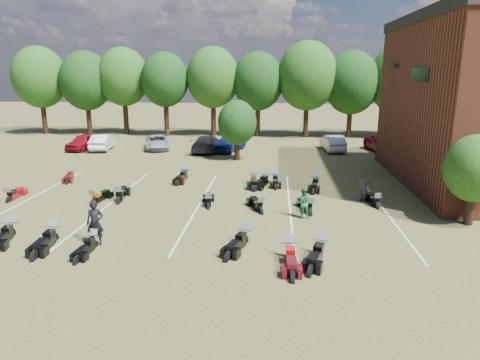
# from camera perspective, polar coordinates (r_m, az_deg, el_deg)

# --- Properties ---
(ground) EXTENTS (160.00, 160.00, 0.00)m
(ground) POSITION_cam_1_polar(r_m,az_deg,el_deg) (20.68, 1.33, -6.01)
(ground) COLOR brown
(ground) RESTS_ON ground
(car_0) EXTENTS (2.42, 4.54, 1.47)m
(car_0) POSITION_cam_1_polar(r_m,az_deg,el_deg) (42.92, -20.06, 4.81)
(car_0) COLOR maroon
(car_0) RESTS_ON ground
(car_1) EXTENTS (2.16, 4.64, 1.47)m
(car_1) POSITION_cam_1_polar(r_m,az_deg,el_deg) (42.29, -17.82, 4.87)
(car_1) COLOR #BBBBC0
(car_1) RESTS_ON ground
(car_2) EXTENTS (3.37, 5.11, 1.30)m
(car_2) POSITION_cam_1_polar(r_m,az_deg,el_deg) (41.37, -11.00, 4.97)
(car_2) COLOR #96979E
(car_2) RESTS_ON ground
(car_3) EXTENTS (2.60, 5.33, 1.49)m
(car_3) POSITION_cam_1_polar(r_m,az_deg,el_deg) (39.33, -4.31, 4.86)
(car_3) COLOR black
(car_3) RESTS_ON ground
(car_4) EXTENTS (3.26, 4.94, 1.56)m
(car_4) POSITION_cam_1_polar(r_m,az_deg,el_deg) (39.64, -1.45, 5.02)
(car_4) COLOR navy
(car_4) RESTS_ON ground
(car_5) EXTENTS (2.03, 4.70, 1.50)m
(car_5) POSITION_cam_1_polar(r_m,az_deg,el_deg) (40.58, 12.25, 4.87)
(car_5) COLOR #B3B2AE
(car_5) RESTS_ON ground
(car_6) EXTENTS (3.52, 5.86, 1.52)m
(car_6) POSITION_cam_1_polar(r_m,az_deg,el_deg) (41.04, 18.99, 4.54)
(car_6) COLOR #4F0415
(car_6) RESTS_ON ground
(car_7) EXTENTS (4.04, 5.85, 1.57)m
(car_7) POSITION_cam_1_polar(r_m,az_deg,el_deg) (41.95, 22.24, 4.48)
(car_7) COLOR #323236
(car_7) RESTS_ON ground
(person_black) EXTENTS (0.78, 0.57, 1.95)m
(person_black) POSITION_cam_1_polar(r_m,az_deg,el_deg) (19.09, -18.76, -5.46)
(person_black) COLOR black
(person_black) RESTS_ON ground
(person_green) EXTENTS (0.83, 0.69, 1.57)m
(person_green) POSITION_cam_1_polar(r_m,az_deg,el_deg) (21.66, 8.39, -3.02)
(person_green) COLOR #26663D
(person_green) RESTS_ON ground
(person_grey) EXTENTS (1.11, 0.85, 1.75)m
(person_grey) POSITION_cam_1_polar(r_m,az_deg,el_deg) (25.01, 16.13, -0.87)
(person_grey) COLOR #544D48
(person_grey) RESTS_ON ground
(motorcycle_0) EXTENTS (1.28, 2.53, 1.35)m
(motorcycle_0) POSITION_cam_1_polar(r_m,az_deg,el_deg) (21.83, -28.14, -6.66)
(motorcycle_0) COLOR black
(motorcycle_0) RESTS_ON ground
(motorcycle_1) EXTENTS (0.98, 2.52, 1.37)m
(motorcycle_1) POSITION_cam_1_polar(r_m,az_deg,el_deg) (20.43, -23.52, -7.52)
(motorcycle_1) COLOR black
(motorcycle_1) RESTS_ON ground
(motorcycle_2) EXTENTS (0.72, 2.03, 1.12)m
(motorcycle_2) POSITION_cam_1_polar(r_m,az_deg,el_deg) (19.12, -18.89, -8.57)
(motorcycle_2) COLOR black
(motorcycle_2) RESTS_ON ground
(motorcycle_3) EXTENTS (1.44, 2.49, 1.32)m
(motorcycle_3) POSITION_cam_1_polar(r_m,az_deg,el_deg) (18.50, 0.56, -8.53)
(motorcycle_3) COLOR black
(motorcycle_3) RESTS_ON ground
(motorcycle_4) EXTENTS (1.47, 2.58, 1.37)m
(motorcycle_4) POSITION_cam_1_polar(r_m,az_deg,el_deg) (17.71, 10.64, -9.88)
(motorcycle_4) COLOR black
(motorcycle_4) RESTS_ON ground
(motorcycle_6) EXTENTS (0.84, 2.45, 1.36)m
(motorcycle_6) POSITION_cam_1_polar(r_m,az_deg,el_deg) (17.25, 6.60, -10.40)
(motorcycle_6) COLOR #460A11
(motorcycle_6) RESTS_ON ground
(motorcycle_7) EXTENTS (0.89, 2.26, 1.23)m
(motorcycle_7) POSITION_cam_1_polar(r_m,az_deg,el_deg) (27.55, -28.38, -2.57)
(motorcycle_7) COLOR maroon
(motorcycle_7) RESTS_ON ground
(motorcycle_8) EXTENTS (1.02, 2.28, 1.23)m
(motorcycle_8) POSITION_cam_1_polar(r_m,az_deg,el_deg) (25.10, -18.88, -3.11)
(motorcycle_8) COLOR black
(motorcycle_8) RESTS_ON ground
(motorcycle_9) EXTENTS (1.20, 2.63, 1.41)m
(motorcycle_9) POSITION_cam_1_polar(r_m,az_deg,el_deg) (25.00, -15.83, -2.94)
(motorcycle_9) COLOR black
(motorcycle_9) RESTS_ON ground
(motorcycle_10) EXTENTS (1.01, 2.23, 1.20)m
(motorcycle_10) POSITION_cam_1_polar(r_m,az_deg,el_deg) (23.20, -4.21, -3.76)
(motorcycle_10) COLOR black
(motorcycle_10) RESTS_ON ground
(motorcycle_11) EXTENTS (1.44, 2.40, 1.28)m
(motorcycle_11) POSITION_cam_1_polar(r_m,az_deg,el_deg) (22.39, 2.76, -4.41)
(motorcycle_11) COLOR black
(motorcycle_11) RESTS_ON ground
(motorcycle_12) EXTENTS (1.12, 2.47, 1.33)m
(motorcycle_12) POSITION_cam_1_polar(r_m,az_deg,el_deg) (22.45, 9.25, -4.54)
(motorcycle_12) COLOR black
(motorcycle_12) RESTS_ON ground
(motorcycle_13) EXTENTS (0.89, 2.22, 1.20)m
(motorcycle_13) POSITION_cam_1_polar(r_m,az_deg,el_deg) (24.34, 17.70, -3.55)
(motorcycle_13) COLOR black
(motorcycle_13) RESTS_ON ground
(motorcycle_14) EXTENTS (1.17, 2.25, 1.20)m
(motorcycle_14) POSITION_cam_1_polar(r_m,az_deg,el_deg) (31.72, -21.46, 0.22)
(motorcycle_14) COLOR #3E080A
(motorcycle_14) RESTS_ON ground
(motorcycle_15) EXTENTS (0.69, 2.15, 1.20)m
(motorcycle_15) POSITION_cam_1_polar(r_m,az_deg,el_deg) (29.60, -7.45, 0.15)
(motorcycle_15) COLOR maroon
(motorcycle_15) RESTS_ON ground
(motorcycle_16) EXTENTS (0.99, 2.43, 1.32)m
(motorcycle_16) POSITION_cam_1_polar(r_m,az_deg,el_deg) (29.56, -7.27, 0.14)
(motorcycle_16) COLOR black
(motorcycle_16) RESTS_ON ground
(motorcycle_17) EXTENTS (0.83, 2.50, 1.39)m
(motorcycle_17) POSITION_cam_1_polar(r_m,az_deg,el_deg) (28.28, 1.88, -0.41)
(motorcycle_17) COLOR black
(motorcycle_17) RESTS_ON ground
(motorcycle_18) EXTENTS (1.57, 2.59, 1.38)m
(motorcycle_18) POSITION_cam_1_polar(r_m,az_deg,el_deg) (28.04, 3.50, -0.55)
(motorcycle_18) COLOR black
(motorcycle_18) RESTS_ON ground
(motorcycle_19) EXTENTS (0.80, 2.29, 1.26)m
(motorcycle_19) POSITION_cam_1_polar(r_m,az_deg,el_deg) (28.47, 4.67, -0.34)
(motorcycle_19) COLOR black
(motorcycle_19) RESTS_ON ground
(motorcycle_20) EXTENTS (1.20, 2.52, 1.35)m
(motorcycle_20) POSITION_cam_1_polar(r_m,az_deg,el_deg) (27.80, 10.10, -0.88)
(motorcycle_20) COLOR black
(motorcycle_20) RESTS_ON ground
(tree_line) EXTENTS (56.00, 6.00, 9.79)m
(tree_line) POSITION_cam_1_polar(r_m,az_deg,el_deg) (48.42, 2.28, 13.28)
(tree_line) COLOR black
(tree_line) RESTS_ON ground
(young_tree_near_building) EXTENTS (2.80, 2.80, 4.16)m
(young_tree_near_building) POSITION_cam_1_polar(r_m,az_deg,el_deg) (22.85, 28.85, 1.34)
(young_tree_near_building) COLOR black
(young_tree_near_building) RESTS_ON ground
(young_tree_midfield) EXTENTS (3.20, 3.20, 4.70)m
(young_tree_midfield) POSITION_cam_1_polar(r_m,az_deg,el_deg) (35.24, -0.39, 7.65)
(young_tree_midfield) COLOR black
(young_tree_midfield) RESTS_ON ground
(parking_lines) EXTENTS (20.10, 14.00, 0.01)m
(parking_lines) POSITION_cam_1_polar(r_m,az_deg,el_deg) (23.85, -5.46, -3.27)
(parking_lines) COLOR silver
(parking_lines) RESTS_ON ground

